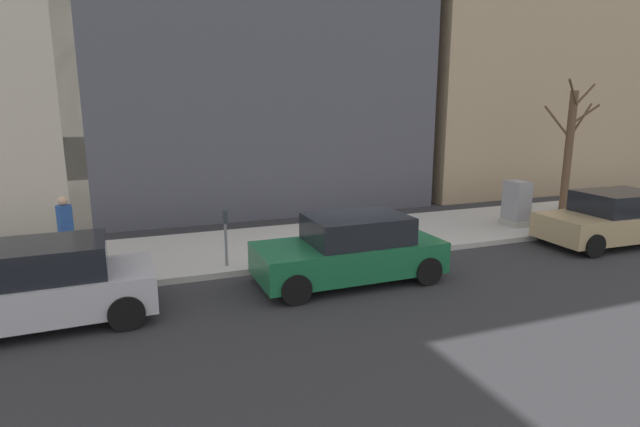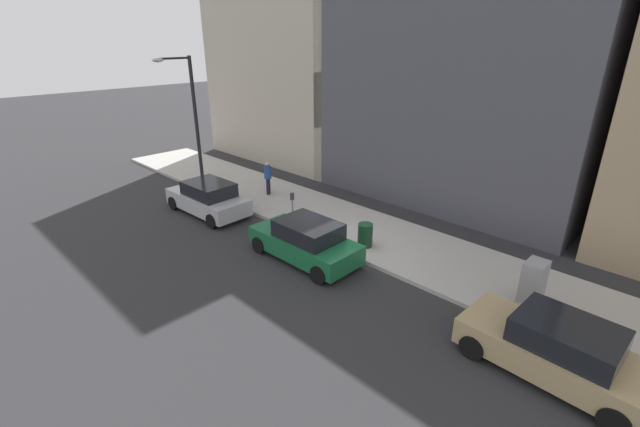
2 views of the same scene
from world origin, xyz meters
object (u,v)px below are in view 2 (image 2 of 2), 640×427
parked_car_green (306,241)px  utility_box (533,284)px  streetlamp (190,112)px  trash_bin (365,235)px  parked_car_silver (208,198)px  parked_car_tan (556,349)px  parking_meter (292,205)px  pedestrian_near_meter (268,176)px  office_block_center (501,0)px

parked_car_green → utility_box: size_ratio=2.95×
streetlamp → trash_bin: bearing=-86.7°
parked_car_silver → streetlamp: size_ratio=0.65×
parked_car_tan → utility_box: 2.73m
parked_car_green → utility_box: (2.50, -6.95, 0.11)m
parked_car_silver → trash_bin: bearing=-75.3°
parking_meter → trash_bin: size_ratio=1.50×
streetlamp → pedestrian_near_meter: bearing=-64.8°
streetlamp → pedestrian_near_meter: 5.06m
parked_car_silver → pedestrian_near_meter: 3.34m
parked_car_tan → trash_bin: bearing=76.8°
parked_car_silver → streetlamp: streetlamp is taller
parked_car_silver → pedestrian_near_meter: size_ratio=2.56×
trash_bin → office_block_center: bearing=4.8°
parked_car_silver → streetlamp: 5.05m
parked_car_silver → parking_meter: size_ratio=3.15×
pedestrian_near_meter → office_block_center: bearing=108.8°
utility_box → streetlamp: size_ratio=0.22×
parked_car_green → streetlamp: size_ratio=0.65×
pedestrian_near_meter → office_block_center: 14.17m
utility_box → parked_car_tan: bearing=-149.4°
parked_car_silver → office_block_center: (13.20, -6.43, 8.38)m
parked_car_green → streetlamp: (1.48, 9.80, 3.28)m
parked_car_tan → parked_car_green: 8.34m
pedestrian_near_meter → parking_meter: bearing=26.8°
parked_car_tan → streetlamp: 18.48m
parked_car_tan → office_block_center: (12.98, 8.21, 8.38)m
trash_bin → pedestrian_near_meter: 7.22m
parked_car_silver → streetlamp: bearing=64.3°
office_block_center → streetlamp: bearing=139.5°
utility_box → streetlamp: (-1.02, 16.75, 3.17)m
parked_car_green → parking_meter: 3.02m
parking_meter → trash_bin: 3.61m
parked_car_tan → parked_car_silver: bearing=92.6°
parked_car_tan → streetlamp: bearing=87.6°
parking_meter → utility_box: (0.85, -9.46, -0.13)m
parked_car_silver → parking_meter: (1.72, -3.78, 0.24)m
parking_meter → office_block_center: size_ratio=0.07×
parking_meter → streetlamp: streetlamp is taller
parked_car_green → pedestrian_near_meter: (3.24, 6.07, 0.35)m
parking_meter → pedestrian_near_meter: bearing=66.0°
parked_car_green → trash_bin: size_ratio=4.68×
utility_box → trash_bin: bearing=93.9°
parking_meter → trash_bin: parking_meter is taller
parking_meter → streetlamp: 7.90m
trash_bin → pedestrian_near_meter: (1.14, 7.12, 0.49)m
parked_car_tan → streetlamp: (1.33, 18.14, 3.28)m
office_block_center → parked_car_green: bearing=179.4°
parking_meter → pedestrian_near_meter: size_ratio=0.81×
parked_car_tan → utility_box: size_ratio=2.97×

